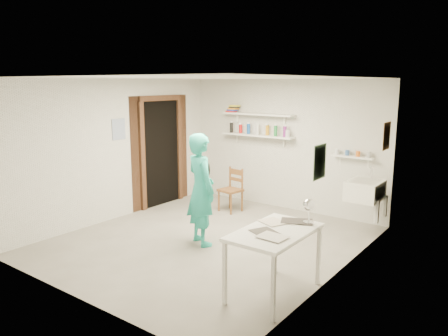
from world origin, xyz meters
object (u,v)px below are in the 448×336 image
Objects in this scene: belfast_sink at (365,190)px; wooden_chair at (230,190)px; work_table at (274,262)px; desk_lamp at (309,205)px; man at (201,189)px; wall_clock at (205,168)px.

wooden_chair is (-2.38, -0.26, -0.30)m from belfast_sink.
wooden_chair is at bearing 134.42° from work_table.
desk_lamp is (2.45, -1.86, 0.57)m from wooden_chair.
belfast_sink is at bearing 92.01° from desk_lamp.
belfast_sink is 2.41m from wooden_chair.
wall_clock is at bearing -40.38° from man.
man is 1.74m from wooden_chair.
man reaches higher than belfast_sink.
wall_clock is 2.10× the size of desk_lamp.
belfast_sink is 0.54× the size of work_table.
man is 0.35m from wall_clock.
man is 2.05× the size of wooden_chair.
man is 1.86m from work_table.
desk_lamp is (1.84, -0.29, 0.15)m from man.
man reaches higher than wooden_chair.
wall_clock is at bearing 165.87° from desk_lamp.
desk_lamp reaches higher than work_table.
wall_clock is at bearing -138.56° from belfast_sink.
desk_lamp is at bearing -87.99° from belfast_sink.
belfast_sink is 0.37× the size of man.
wall_clock is at bearing -60.84° from wooden_chair.
belfast_sink is 2.14m from desk_lamp.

